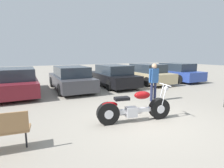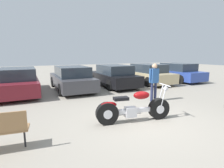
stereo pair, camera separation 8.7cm
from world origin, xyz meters
The scene contains 8 objects.
ground_plane centered at (0.00, 0.00, 0.00)m, with size 60.00×60.00×0.00m, color gray.
motorcycle centered at (-0.34, 0.08, 0.42)m, with size 2.36×0.84×1.11m.
parked_car_maroon centered at (-3.59, 5.85, 0.64)m, with size 1.90×4.48×1.36m.
parked_car_dark_grey centered at (-0.87, 5.80, 0.64)m, with size 1.90×4.48×1.36m.
parked_car_black centered at (1.86, 5.88, 0.64)m, with size 1.90×4.48×1.36m.
parked_car_champagne centered at (4.59, 5.90, 0.64)m, with size 1.90×4.48×1.36m.
parked_car_blue centered at (7.31, 5.79, 0.64)m, with size 1.90×4.48×1.36m.
person_standing centered at (1.76, 1.69, 0.98)m, with size 0.52×0.22×1.65m.
Camera 2 is at (-3.16, -4.23, 2.04)m, focal length 28.00 mm.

